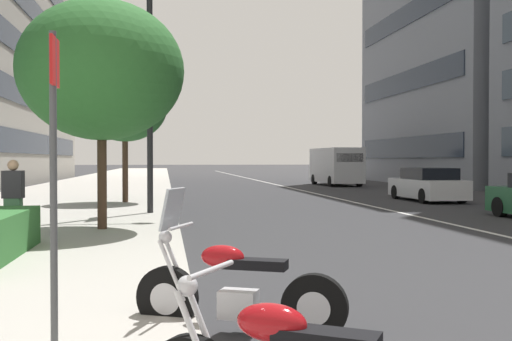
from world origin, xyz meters
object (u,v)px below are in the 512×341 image
Objects in this scene: street_tree_near_plaza_corner at (102,71)px; motorcycle_under_tarp at (235,291)px; delivery_van_ahead at (336,165)px; street_tree_mid_sidewalk at (125,106)px; parking_sign_by_curb at (54,163)px; street_lamp_with_banners at (163,46)px; car_far_down_avenue at (428,185)px; pedestrian_on_plaza at (13,199)px.

motorcycle_under_tarp is at bearing -165.55° from street_tree_near_plaza_corner.
delivery_van_ahead is 21.23m from street_tree_mid_sidewalk.
street_lamp_with_banners is at bearing -3.60° from parking_sign_by_curb.
car_far_down_avenue is 1.66× the size of parking_sign_by_curb.
car_far_down_avenue is 0.88× the size of street_tree_mid_sidewalk.
car_far_down_avenue is 2.74× the size of pedestrian_on_plaza.
car_far_down_avenue is at bearing -63.33° from street_lamp_with_banners.
pedestrian_on_plaza is (-26.85, 14.81, -0.40)m from delivery_van_ahead.
street_lamp_with_banners is 1.68× the size of street_tree_mid_sidewalk.
street_tree_mid_sidewalk reaches higher than car_far_down_avenue.
parking_sign_by_curb is at bearing 176.40° from street_lamp_with_banners.
pedestrian_on_plaza is at bearing 131.23° from street_tree_near_plaza_corner.
delivery_van_ahead is 3.57× the size of pedestrian_on_plaza.
motorcycle_under_tarp is at bearing -176.56° from street_lamp_with_banners.
motorcycle_under_tarp is 0.36× the size of delivery_van_ahead.
street_lamp_with_banners is (12.59, 0.76, 4.84)m from motorcycle_under_tarp.
delivery_van_ahead is 2.16× the size of parking_sign_by_curb.
parking_sign_by_curb is at bearing 147.69° from car_far_down_avenue.
street_tree_mid_sidewalk is at bearing -3.83° from pedestrian_on_plaza.
street_lamp_with_banners reaches higher than delivery_van_ahead.
street_tree_near_plaza_corner reaches higher than parking_sign_by_curb.
car_far_down_avenue is at bearing -32.29° from parking_sign_by_curb.
motorcycle_under_tarp is 0.39× the size of street_tree_near_plaza_corner.
parking_sign_by_curb reaches higher than motorcycle_under_tarp.
street_tree_mid_sidewalk is at bearing 0.28° from street_tree_near_plaza_corner.
street_lamp_with_banners reaches higher than parking_sign_by_curb.
motorcycle_under_tarp is 0.78× the size of parking_sign_by_curb.
delivery_van_ahead is 30.67m from pedestrian_on_plaza.
street_tree_mid_sidewalk is (-16.45, 13.20, 2.47)m from delivery_van_ahead.
street_tree_near_plaza_corner is at bearing 127.73° from car_far_down_avenue.
delivery_van_ahead is (15.59, -0.48, 0.70)m from car_far_down_avenue.
delivery_van_ahead reaches higher than car_far_down_avenue.
street_tree_mid_sidewalk is (-0.86, 12.72, 3.17)m from car_far_down_avenue.
pedestrian_on_plaza is at bearing 151.31° from street_lamp_with_banners.
parking_sign_by_curb is 9.60m from street_tree_near_plaza_corner.
street_tree_near_plaza_corner is (-25.40, 13.16, 2.50)m from delivery_van_ahead.
parking_sign_by_curb is 1.65× the size of pedestrian_on_plaza.
street_tree_near_plaza_corner reaches higher than pedestrian_on_plaza.
street_lamp_with_banners is 4.61m from street_tree_near_plaza_corner.
delivery_van_ahead is 0.68× the size of street_lamp_with_banners.
pedestrian_on_plaza is at bearing 171.21° from street_tree_mid_sidewalk.
street_lamp_with_banners is (13.51, -0.85, 3.53)m from parking_sign_by_curb.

